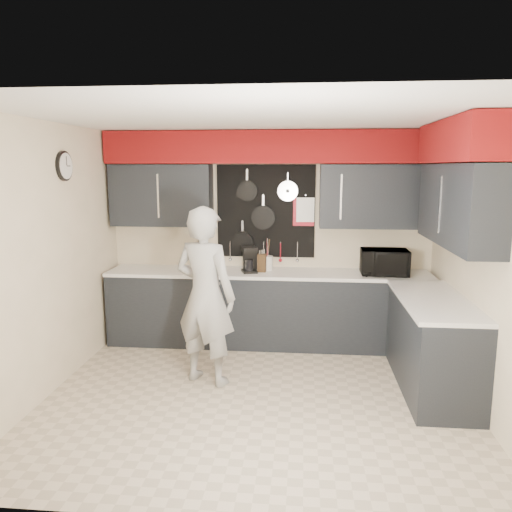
# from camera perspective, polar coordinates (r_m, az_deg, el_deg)

# --- Properties ---
(ground) EXTENTS (4.00, 4.00, 0.00)m
(ground) POSITION_cam_1_polar(r_m,az_deg,el_deg) (4.98, 0.12, -15.67)
(ground) COLOR #C5B399
(ground) RESTS_ON ground
(back_wall_assembly) EXTENTS (4.00, 0.36, 2.60)m
(back_wall_assembly) POSITION_cam_1_polar(r_m,az_deg,el_deg) (6.08, 1.62, 8.63)
(back_wall_assembly) COLOR beige
(back_wall_assembly) RESTS_ON ground
(right_wall_assembly) EXTENTS (0.36, 3.50, 2.60)m
(right_wall_assembly) POSITION_cam_1_polar(r_m,az_deg,el_deg) (4.95, 22.48, 6.74)
(right_wall_assembly) COLOR beige
(right_wall_assembly) RESTS_ON ground
(left_wall_assembly) EXTENTS (0.05, 3.50, 2.60)m
(left_wall_assembly) POSITION_cam_1_polar(r_m,az_deg,el_deg) (5.16, -22.51, 0.03)
(left_wall_assembly) COLOR beige
(left_wall_assembly) RESTS_ON ground
(base_cabinets) EXTENTS (3.95, 2.20, 0.92)m
(base_cabinets) POSITION_cam_1_polar(r_m,az_deg,el_deg) (5.85, 5.97, -6.92)
(base_cabinets) COLOR black
(base_cabinets) RESTS_ON ground
(microwave) EXTENTS (0.55, 0.37, 0.30)m
(microwave) POSITION_cam_1_polar(r_m,az_deg,el_deg) (6.03, 14.44, -0.69)
(microwave) COLOR black
(microwave) RESTS_ON base_cabinets
(knife_block) EXTENTS (0.11, 0.11, 0.22)m
(knife_block) POSITION_cam_1_polar(r_m,az_deg,el_deg) (6.02, 0.69, -0.80)
(knife_block) COLOR #311F0F
(knife_block) RESTS_ON base_cabinets
(utensil_crock) EXTENTS (0.14, 0.14, 0.18)m
(utensil_crock) POSITION_cam_1_polar(r_m,az_deg,el_deg) (6.12, 1.29, -0.81)
(utensil_crock) COLOR silver
(utensil_crock) RESTS_ON base_cabinets
(coffee_maker) EXTENTS (0.22, 0.25, 0.31)m
(coffee_maker) POSITION_cam_1_polar(r_m,az_deg,el_deg) (6.00, -0.75, -0.32)
(coffee_maker) COLOR black
(coffee_maker) RESTS_ON base_cabinets
(person) EXTENTS (0.77, 0.64, 1.80)m
(person) POSITION_cam_1_polar(r_m,az_deg,el_deg) (5.02, -5.82, -4.57)
(person) COLOR #999997
(person) RESTS_ON ground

